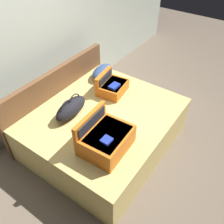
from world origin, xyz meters
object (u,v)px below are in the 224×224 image
object	(u,v)px
hard_case_large	(105,139)
duffel_bag	(71,108)
bed	(105,129)
pillow_near_headboard	(103,72)
hard_case_medium	(112,86)

from	to	relation	value
hard_case_large	duffel_bag	xyz separation A→B (m)	(0.20, 0.72, -0.03)
bed	duffel_bag	xyz separation A→B (m)	(-0.27, 0.35, 0.40)
pillow_near_headboard	duffel_bag	bearing A→B (deg)	-167.27
hard_case_medium	pillow_near_headboard	xyz separation A→B (m)	(0.26, 0.38, -0.02)
bed	pillow_near_headboard	bearing A→B (deg)	38.24
hard_case_large	pillow_near_headboard	xyz separation A→B (m)	(1.21, 0.95, -0.07)
hard_case_large	pillow_near_headboard	distance (m)	1.54
duffel_bag	pillow_near_headboard	world-z (taller)	duffel_bag
hard_case_large	duffel_bag	world-z (taller)	hard_case_large
bed	hard_case_medium	distance (m)	0.65
bed	hard_case_large	distance (m)	0.74
duffel_bag	pillow_near_headboard	xyz separation A→B (m)	(1.01, 0.23, -0.03)
bed	hard_case_large	size ratio (longest dim) A/B	3.37
hard_case_medium	duffel_bag	bearing A→B (deg)	160.65
hard_case_medium	pillow_near_headboard	size ratio (longest dim) A/B	1.01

